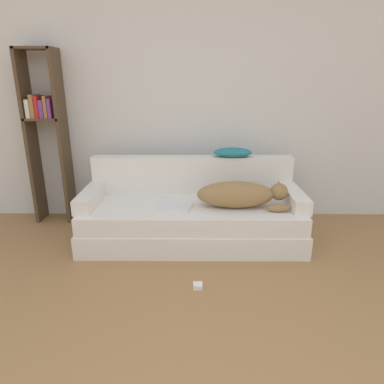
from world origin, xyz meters
The scene contains 10 objects.
wall_back centered at (0.00, 2.83, 1.35)m, with size 7.83×0.06×2.70m.
couch centered at (-0.04, 2.11, 0.19)m, with size 2.08×0.84×0.38m.
couch_backrest centered at (-0.04, 2.46, 0.57)m, with size 2.04×0.15×0.38m.
couch_arm_left centered at (-1.00, 2.10, 0.45)m, with size 0.15×0.65×0.13m.
couch_arm_right centered at (0.92, 2.10, 0.45)m, with size 0.15×0.65×0.13m.
dog centered at (0.40, 2.03, 0.50)m, with size 0.84×0.30×0.24m.
laptop centered at (-0.20, 2.01, 0.39)m, with size 0.36×0.30×0.02m.
throw_pillow centered at (0.37, 2.44, 0.81)m, with size 0.39×0.22×0.09m.
bookshelf centered at (-1.58, 2.65, 1.02)m, with size 0.38×0.26×1.81m.
power_adapter centered at (0.01, 1.29, 0.02)m, with size 0.07×0.07×0.04m.
Camera 1 is at (-0.02, -0.95, 1.52)m, focal length 32.00 mm.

